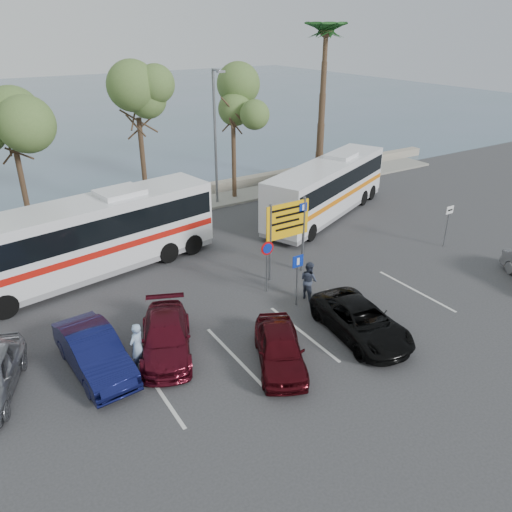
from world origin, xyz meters
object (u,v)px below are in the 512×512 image
street_lamp_right (216,132)px  pedestrian_near (137,346)px  direction_sign (288,226)px  suv_black (361,321)px  car_maroon (166,337)px  coach_bus_right (327,190)px  car_red (280,348)px  coach_bus_left (88,241)px  car_blue (94,352)px  pedestrian_far (309,280)px

street_lamp_right → pedestrian_near: bearing=-127.4°
direction_sign → pedestrian_near: bearing=-160.4°
street_lamp_right → direction_sign: (-2.00, -10.32, -2.17)m
suv_black → pedestrian_near: (-7.61, 2.54, 0.23)m
direction_sign → car_maroon: bearing=-159.9°
coach_bus_right → car_red: 14.78m
coach_bus_left → car_maroon: coach_bus_left is taller
coach_bus_left → car_blue: 7.30m
car_blue → suv_black: size_ratio=0.96×
car_blue → pedestrian_far: pedestrian_far is taller
direction_sign → car_maroon: size_ratio=0.86×
pedestrian_far → car_blue: bearing=84.7°
street_lamp_right → coach_bus_right: bearing=-49.3°
car_red → suv_black: (3.50, -0.18, -0.02)m
coach_bus_right → car_blue: size_ratio=2.57×
suv_black → pedestrian_near: 8.02m
coach_bus_left → suv_black: 12.39m
car_blue → pedestrian_near: bearing=-31.4°
coach_bus_left → pedestrian_near: coach_bus_left is taller
street_lamp_right → coach_bus_left: bearing=-149.5°
car_maroon → pedestrian_near: (-1.15, -0.34, 0.24)m
coach_bus_right → car_maroon: bearing=-150.4°
car_maroon → street_lamp_right: bearing=78.0°
coach_bus_right → car_blue: coach_bus_right is taller
pedestrian_near → street_lamp_right: bearing=-158.9°
street_lamp_right → car_maroon: 16.18m
car_blue → suv_black: 9.41m
direction_sign → coach_bus_left: size_ratio=0.30×
suv_black → pedestrian_far: pedestrian_far is taller
street_lamp_right → coach_bus_left: size_ratio=0.66×
direction_sign → suv_black: bearing=-95.3°
car_maroon → pedestrian_far: size_ratio=2.52×
street_lamp_right → direction_sign: street_lamp_right is taller
car_maroon → suv_black: (6.46, -2.89, 0.01)m
pedestrian_near → car_maroon: bearing=165.1°
direction_sign → car_red: (-4.00, -5.26, -1.79)m
car_blue → car_red: bearing=-33.7°
suv_black → coach_bus_left: bearing=132.0°
direction_sign → pedestrian_near: 8.76m
car_maroon → coach_bus_left: bearing=117.1°
suv_black → car_blue: bearing=167.7°
coach_bus_left → pedestrian_near: size_ratio=7.17×
car_red → coach_bus_right: bearing=71.3°
car_red → street_lamp_right: bearing=95.6°
car_maroon → car_red: (2.96, -2.71, 0.03)m
street_lamp_right → pedestrian_far: bearing=-101.0°
coach_bus_left → coach_bus_right: 14.01m
coach_bus_right → car_blue: 17.50m
car_blue → coach_bus_left: bearing=70.7°
suv_black → direction_sign: bearing=92.1°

